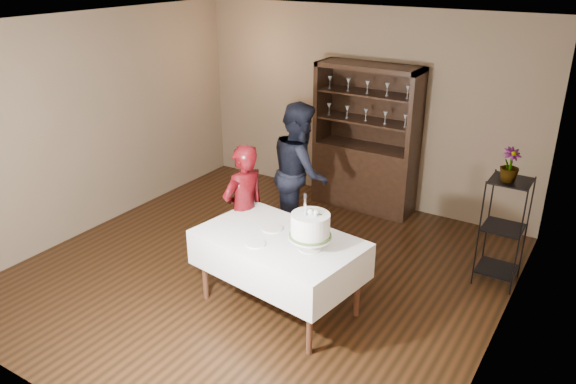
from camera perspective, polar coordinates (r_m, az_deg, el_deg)
name	(u,v)px	position (r m, az deg, el deg)	size (l,w,h in m)	color
floor	(262,271)	(6.40, -2.71, -8.06)	(5.00, 5.00, 0.00)	black
ceiling	(256,24)	(5.52, -3.25, 16.71)	(5.00, 5.00, 0.00)	white
back_wall	(362,107)	(7.91, 7.53, 8.53)	(5.00, 0.02, 2.70)	brown
wall_left	(95,123)	(7.48, -19.00, 6.62)	(0.02, 5.00, 2.70)	brown
wall_right	(510,213)	(4.94, 21.65, -2.01)	(0.02, 5.00, 2.70)	brown
china_hutch	(365,162)	(7.82, 7.83, 3.07)	(1.40, 0.48, 2.00)	black
plant_etagere	(503,227)	(6.34, 21.03, -3.37)	(0.42, 0.42, 1.20)	black
cake_table	(279,254)	(5.51, -0.93, -6.33)	(1.70, 1.19, 0.79)	white
woman	(244,211)	(6.07, -4.49, -1.92)	(0.55, 0.36, 1.50)	#3A050C
man	(300,172)	(6.82, 1.23, 2.05)	(0.84, 0.65, 1.73)	black
cake	(310,227)	(5.12, 2.28, -3.60)	(0.40, 0.40, 0.55)	white
plate_near	(256,244)	(5.28, -3.29, -5.31)	(0.18, 0.18, 0.01)	white
plate_far	(272,229)	(5.56, -1.59, -3.75)	(0.20, 0.20, 0.01)	white
potted_plant	(510,165)	(6.04, 21.62, 2.57)	(0.19, 0.19, 0.35)	#476831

